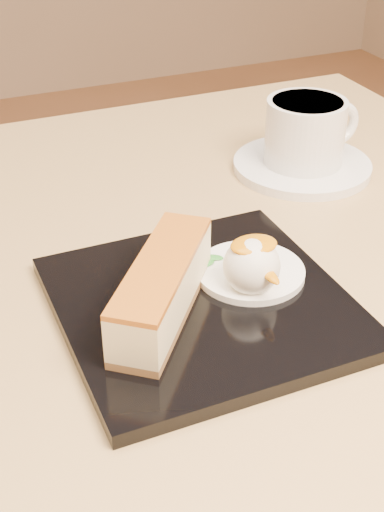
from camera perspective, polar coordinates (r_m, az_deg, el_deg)
name	(u,v)px	position (r m, az deg, el deg)	size (l,w,h in m)	color
table	(201,402)	(0.71, 0.74, -11.58)	(0.80, 0.80, 0.72)	black
dessert_plate	(202,305)	(0.56, 0.81, -3.92)	(0.22, 0.22, 0.01)	black
cheesecake	(162,288)	(0.53, -2.40, -2.56)	(0.12, 0.14, 0.05)	brown
cream_smear	(250,272)	(0.59, 4.67, -1.25)	(0.09, 0.09, 0.01)	white
ice_cream_scoop	(252,266)	(0.56, 4.79, -0.81)	(0.05, 0.05, 0.05)	white
mango_sauce	(254,245)	(0.55, 4.96, 0.89)	(0.04, 0.03, 0.01)	orange
mint_sprig	(205,260)	(0.59, 1.09, -0.35)	(0.03, 0.02, 0.00)	green
saucer	(302,166)	(0.79, 8.79, 7.15)	(0.15, 0.15, 0.01)	white
coffee_cup	(307,130)	(0.78, 9.17, 9.89)	(0.11, 0.09, 0.07)	white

